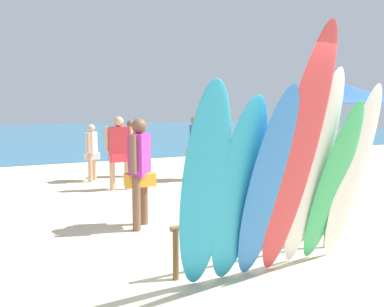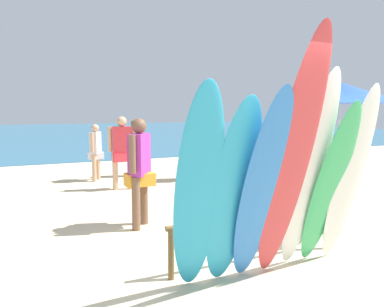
{
  "view_description": "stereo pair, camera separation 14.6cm",
  "coord_description": "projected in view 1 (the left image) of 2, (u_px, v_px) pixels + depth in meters",
  "views": [
    {
      "loc": [
        -2.75,
        -3.72,
        1.88
      ],
      "look_at": [
        0.0,
        1.89,
        1.16
      ],
      "focal_mm": 35.57,
      "sensor_mm": 36.0,
      "label": 1
    },
    {
      "loc": [
        -2.62,
        -3.78,
        1.88
      ],
      "look_at": [
        0.0,
        1.89,
        1.16
      ],
      "focal_mm": 35.57,
      "sensor_mm": 36.0,
      "label": 2
    }
  ],
  "objects": [
    {
      "name": "beachgoer_strolling",
      "position": [
        140.0,
        165.0,
        6.02
      ],
      "size": [
        0.46,
        0.54,
        1.75
      ],
      "rotation": [
        0.0,
        0.0,
        4.04
      ],
      "color": "brown",
      "rests_on": "ground"
    },
    {
      "name": "surfboard_white_6",
      "position": [
        351.0,
        176.0,
        4.59
      ],
      "size": [
        0.53,
        0.71,
        2.18
      ],
      "primitive_type": "ellipsoid",
      "rotation": [
        0.27,
        0.0,
        0.09
      ],
      "color": "white",
      "rests_on": "ground"
    },
    {
      "name": "surfboard_rack",
      "position": [
        259.0,
        225.0,
        4.68
      ],
      "size": [
        2.38,
        0.07,
        0.62
      ],
      "color": "brown",
      "rests_on": "ground"
    },
    {
      "name": "ocean_water",
      "position": [
        42.0,
        133.0,
        31.69
      ],
      "size": [
        60.0,
        40.0,
        0.02
      ],
      "primitive_type": "cube",
      "color": "teal",
      "rests_on": "ground"
    },
    {
      "name": "beach_chair_red",
      "position": [
        309.0,
        176.0,
        8.4
      ],
      "size": [
        0.71,
        0.84,
        0.81
      ],
      "rotation": [
        0.0,
        0.0,
        -0.34
      ],
      "color": "#B7B7BC",
      "rests_on": "ground"
    },
    {
      "name": "beach_umbrella",
      "position": [
        340.0,
        93.0,
        5.97
      ],
      "size": [
        1.84,
        1.84,
        2.3
      ],
      "color": "silver",
      "rests_on": "ground"
    },
    {
      "name": "surfboard_teal_1",
      "position": [
        239.0,
        194.0,
        3.94
      ],
      "size": [
        0.62,
        0.66,
        2.04
      ],
      "primitive_type": "ellipsoid",
      "rotation": [
        0.27,
        0.0,
        0.1
      ],
      "color": "#289EC6",
      "rests_on": "ground"
    },
    {
      "name": "surfboard_blue_2",
      "position": [
        267.0,
        188.0,
        3.97
      ],
      "size": [
        0.53,
        0.79,
        2.13
      ],
      "primitive_type": "ellipsoid",
      "rotation": [
        0.32,
        0.0,
        0.05
      ],
      "color": "#337AD1",
      "rests_on": "ground"
    },
    {
      "name": "beachgoer_near_rack",
      "position": [
        92.0,
        148.0,
        10.04
      ],
      "size": [
        0.39,
        0.5,
        1.51
      ],
      "rotation": [
        0.0,
        0.0,
        1.04
      ],
      "color": "tan",
      "rests_on": "ground"
    },
    {
      "name": "surfboard_teal_0",
      "position": [
        204.0,
        191.0,
        3.74
      ],
      "size": [
        0.55,
        0.71,
        2.17
      ],
      "primitive_type": "ellipsoid",
      "rotation": [
        0.27,
        0.0,
        -0.1
      ],
      "color": "#289EC6",
      "rests_on": "ground"
    },
    {
      "name": "beach_chair_blue",
      "position": [
        288.0,
        185.0,
        7.39
      ],
      "size": [
        0.76,
        0.89,
        0.79
      ],
      "rotation": [
        0.0,
        0.0,
        -0.42
      ],
      "color": "#B7B7BC",
      "rests_on": "ground"
    },
    {
      "name": "surfboard_green_5",
      "position": [
        332.0,
        185.0,
        4.47
      ],
      "size": [
        0.52,
        0.76,
        2.0
      ],
      "primitive_type": "ellipsoid",
      "rotation": [
        0.33,
        0.0,
        0.06
      ],
      "color": "#38B266",
      "rests_on": "ground"
    },
    {
      "name": "beachgoer_by_water",
      "position": [
        119.0,
        148.0,
        8.92
      ],
      "size": [
        0.65,
        0.31,
        1.73
      ],
      "rotation": [
        0.0,
        0.0,
        2.94
      ],
      "color": "tan",
      "rests_on": "ground"
    },
    {
      "name": "ground",
      "position": [
        74.0,
        152.0,
        17.22
      ],
      "size": [
        60.0,
        60.0,
        0.0
      ],
      "primitive_type": "plane",
      "color": "beige"
    },
    {
      "name": "surfboard_red_3",
      "position": [
        296.0,
        160.0,
        3.99
      ],
      "size": [
        0.51,
        0.92,
        2.72
      ],
      "primitive_type": "ellipsoid",
      "rotation": [
        0.31,
        0.0,
        0.01
      ],
      "color": "#D13D42",
      "rests_on": "ground"
    },
    {
      "name": "beachgoer_midbeach",
      "position": [
        131.0,
        144.0,
        10.73
      ],
      "size": [
        0.59,
        0.31,
        1.6
      ],
      "rotation": [
        0.0,
        0.0,
        0.29
      ],
      "color": "brown",
      "rests_on": "ground"
    },
    {
      "name": "surfboard_white_4",
      "position": [
        313.0,
        172.0,
        4.35
      ],
      "size": [
        0.54,
        0.77,
        2.34
      ],
      "primitive_type": "ellipsoid",
      "rotation": [
        0.27,
        0.0,
        0.09
      ],
      "color": "white",
      "rests_on": "ground"
    },
    {
      "name": "beachgoer_photographing",
      "position": [
        195.0,
        143.0,
        10.19
      ],
      "size": [
        0.45,
        0.55,
        1.72
      ],
      "rotation": [
        0.0,
        0.0,
        0.95
      ],
      "color": "#9E704C",
      "rests_on": "ground"
    }
  ]
}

